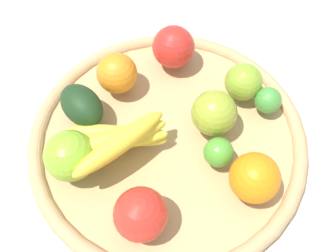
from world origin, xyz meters
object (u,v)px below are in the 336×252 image
Objects in this scene: orange_1 at (255,178)px; lime_0 at (268,100)px; apple_0 at (243,82)px; apple_3 at (214,113)px; apple_1 at (141,214)px; lime_1 at (218,152)px; avocado at (82,105)px; banana_bunch at (117,139)px; apple_4 at (70,156)px; orange_0 at (117,73)px; apple_2 at (173,47)px.

lime_0 is at bearing 142.48° from orange_1.
apple_0 is 0.09m from apple_3.
apple_1 is 0.29m from lime_0.
lime_1 is (-0.05, 0.14, -0.01)m from apple_1.
apple_1 reaches higher than avocado.
banana_bunch is at bearing -117.08° from lime_1.
banana_bunch is 0.07m from apple_4.
lime_0 is 0.70× the size of apple_0.
lime_1 is 0.28× the size of banana_bunch.
apple_0 is 0.18m from orange_1.
apple_1 is 1.18× the size of apple_0.
apple_4 reaches higher than apple_1.
orange_1 reaches higher than avocado.
avocado is at bearing -157.64° from banana_bunch.
apple_0 is (-0.16, 0.24, -0.01)m from apple_1.
banana_bunch reaches higher than apple_0.
apple_1 is at bearing -92.57° from orange_1.
lime_1 is at bearing 27.34° from orange_0.
orange_1 reaches higher than apple_0.
apple_4 is (0.04, -0.31, 0.01)m from apple_0.
apple_1 is 0.16m from lime_1.
apple_4 is (-0.01, -0.23, 0.00)m from apple_3.
apple_3 is (-0.06, 0.02, 0.01)m from lime_1.
apple_2 is (-0.15, 0.15, 0.00)m from banana_bunch.
apple_1 is 1.07× the size of orange_0.
apple_2 is (-0.11, -0.08, 0.01)m from apple_0.
apple_3 is at bearing -60.15° from apple_0.
lime_1 is at bearing -157.12° from orange_1.
apple_0 is at bearing 123.64° from apple_1.
orange_1 is (0.12, -0.09, 0.01)m from lime_0.
banana_bunch is (-0.01, -0.26, 0.01)m from lime_0.
apple_0 is 0.87× the size of apple_3.
apple_3 reaches higher than lime_1.
avocado is (-0.09, -0.04, -0.01)m from banana_bunch.
lime_1 is at bearing -17.52° from apple_3.
lime_1 is at bearing 110.79° from apple_1.
banana_bunch is (-0.13, 0.00, -0.00)m from apple_1.
orange_0 is (0.02, -0.11, -0.00)m from apple_2.
apple_1 is at bearing -9.47° from orange_0.
apple_2 is 0.27m from apple_4.
apple_1 reaches higher than orange_0.
apple_4 is (-0.07, -0.21, 0.02)m from lime_1.
lime_1 is 0.16m from banana_bunch.
apple_2 reaches higher than avocado.
orange_1 is (0.13, 0.17, 0.00)m from banana_bunch.
apple_4 reaches higher than lime_0.
orange_1 is 0.95× the size of apple_4.
lime_1 is 0.14m from apple_0.
apple_2 is at bearing -176.81° from apple_3.
apple_2 is 0.28m from orange_1.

